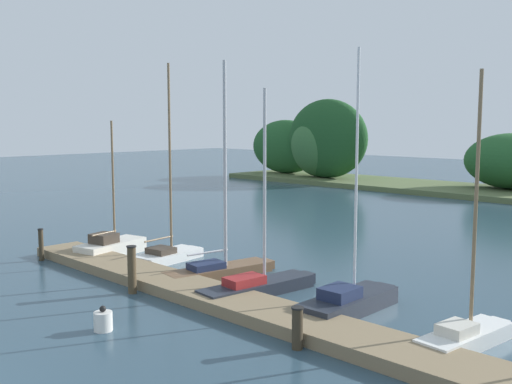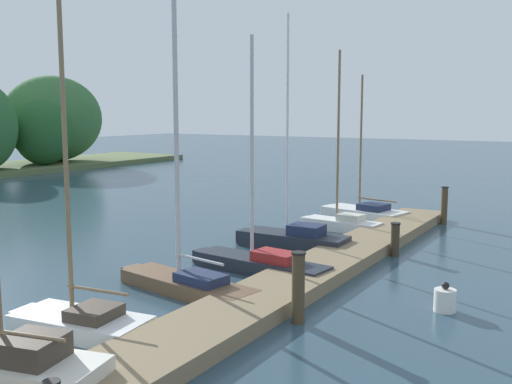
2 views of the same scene
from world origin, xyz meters
name	(u,v)px [view 1 (image 1 of 2)]	position (x,y,z in m)	size (l,w,h in m)	color
dock_pier	(232,302)	(0.00, 9.05, 0.17)	(21.24, 1.80, 0.35)	#847051
sailboat_0	(112,246)	(-8.53, 10.37, 0.39)	(1.80, 3.32, 5.50)	silver
sailboat_1	(169,251)	(-6.15, 11.45, 0.37)	(1.57, 3.13, 7.68)	white
sailboat_2	(221,265)	(-2.89, 11.27, 0.41)	(1.70, 4.38, 7.55)	brown
sailboat_3	(260,284)	(-0.38, 10.64, 0.33)	(1.42, 4.45, 6.48)	#232833
sailboat_4	(351,299)	(2.72, 11.20, 0.36)	(1.20, 3.84, 7.50)	#232833
sailboat_5	(467,332)	(6.30, 11.01, 0.36)	(1.24, 3.26, 6.68)	white
mooring_piling_0	(41,244)	(-9.73, 7.91, 0.64)	(0.22, 0.22, 1.28)	#3D3323
mooring_piling_1	(132,269)	(-3.36, 7.86, 0.78)	(0.32, 0.32, 1.54)	#4C3D28
mooring_piling_2	(297,328)	(3.46, 7.96, 0.53)	(0.31, 0.31, 1.04)	#3D3323
channel_buoy_0	(103,321)	(-1.00, 5.37, 0.27)	(0.49, 0.49, 0.68)	white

